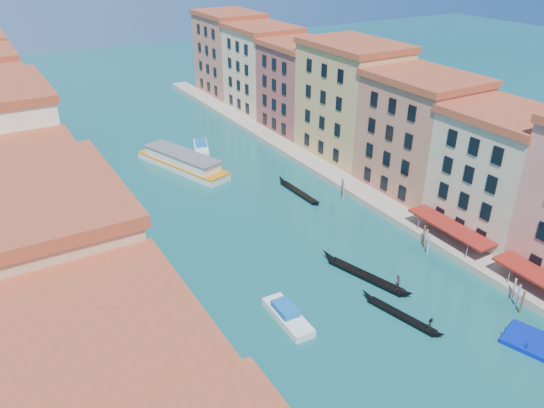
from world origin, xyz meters
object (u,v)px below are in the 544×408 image
Objects in this scene: gondola_right at (403,315)px; blue_dock at (538,344)px; vaporetto_far at (182,161)px; gondola_fore at (366,275)px.

blue_dock is (8.76, -10.18, -0.16)m from gondola_right.
gondola_right reaches higher than blue_dock.
blue_dock is at bearing -95.51° from vaporetto_far.
gondola_fore is 19.64m from blue_dock.
vaporetto_far is 1.87× the size of gondola_right.
vaporetto_far is 62.46m from blue_dock.
vaporetto_far is at bearing 82.23° from gondola_fore.
blue_dock is (7.42, -18.18, -0.19)m from gondola_fore.
gondola_right is (5.18, -50.69, -0.91)m from vaporetto_far.
vaporetto_far is 1.52× the size of gondola_fore.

